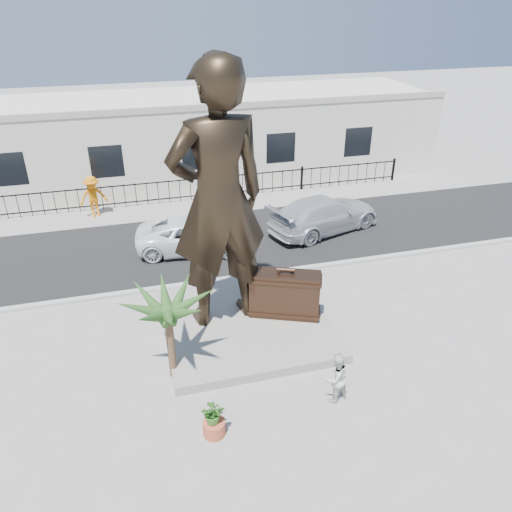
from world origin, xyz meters
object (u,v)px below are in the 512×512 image
Objects in this scene: statue at (218,200)px; car_white at (195,235)px; tourist at (336,378)px; suitcase at (285,294)px.

car_white is at bearing -98.90° from statue.
suitcase is at bearing -104.67° from tourist.
suitcase is 6.21m from car_white.
suitcase is 3.72m from tourist.
suitcase is at bearing 157.43° from statue.
statue reaches higher than car_white.
suitcase reaches higher than tourist.
statue is 3.85m from suitcase.
tourist is at bearing -157.38° from car_white.
tourist is (2.19, -4.17, -3.62)m from statue.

